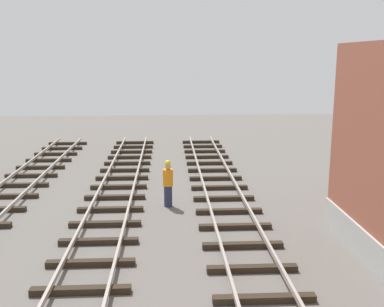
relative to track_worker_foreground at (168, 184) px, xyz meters
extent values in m
cube|color=#2D2319|center=(2.28, -7.34, -0.84)|extent=(2.50, 0.24, 0.18)
cube|color=#2D2319|center=(2.28, -5.75, -0.84)|extent=(2.50, 0.24, 0.18)
cube|color=#2D2319|center=(2.28, -4.17, -0.84)|extent=(2.50, 0.24, 0.18)
cube|color=#2D2319|center=(2.28, -2.58, -0.84)|extent=(2.50, 0.24, 0.18)
cube|color=#2D2319|center=(2.28, -1.00, -0.84)|extent=(2.50, 0.24, 0.18)
cube|color=#2D2319|center=(2.28, 0.59, -0.84)|extent=(2.50, 0.24, 0.18)
cube|color=#2D2319|center=(2.28, 2.17, -0.84)|extent=(2.50, 0.24, 0.18)
cube|color=#2D2319|center=(2.28, 3.76, -0.84)|extent=(2.50, 0.24, 0.18)
cube|color=#2D2319|center=(2.28, 5.35, -0.84)|extent=(2.50, 0.24, 0.18)
cube|color=#2D2319|center=(2.28, 6.93, -0.84)|extent=(2.50, 0.24, 0.18)
cube|color=#2D2319|center=(2.28, 8.52, -0.84)|extent=(2.50, 0.24, 0.18)
cube|color=#2D2319|center=(2.28, 10.10, -0.84)|extent=(2.50, 0.24, 0.18)
cube|color=#2D2319|center=(2.28, 11.69, -0.84)|extent=(2.50, 0.24, 0.18)
cube|color=#2D2319|center=(2.28, 13.27, -0.84)|extent=(2.50, 0.24, 0.18)
cube|color=#2D2319|center=(-2.21, -6.69, -0.84)|extent=(2.50, 0.24, 0.18)
cube|color=#2D2319|center=(-2.21, -5.15, -0.84)|extent=(2.50, 0.24, 0.18)
cube|color=#2D2319|center=(-2.21, -3.62, -0.84)|extent=(2.50, 0.24, 0.18)
cube|color=#2D2319|center=(-2.21, -2.08, -0.84)|extent=(2.50, 0.24, 0.18)
cube|color=#2D2319|center=(-2.21, -0.54, -0.84)|extent=(2.50, 0.24, 0.18)
cube|color=#2D2319|center=(-2.21, 1.00, -0.84)|extent=(2.50, 0.24, 0.18)
cube|color=#2D2319|center=(-2.21, 2.53, -0.84)|extent=(2.50, 0.24, 0.18)
cube|color=#2D2319|center=(-2.21, 4.07, -0.84)|extent=(2.50, 0.24, 0.18)
cube|color=#2D2319|center=(-2.21, 5.61, -0.84)|extent=(2.50, 0.24, 0.18)
cube|color=#2D2319|center=(-2.21, 7.15, -0.84)|extent=(2.50, 0.24, 0.18)
cube|color=#2D2319|center=(-2.21, 8.69, -0.84)|extent=(2.50, 0.24, 0.18)
cube|color=#2D2319|center=(-2.21, 10.22, -0.84)|extent=(2.50, 0.24, 0.18)
cube|color=#2D2319|center=(-2.21, 11.76, -0.84)|extent=(2.50, 0.24, 0.18)
cube|color=#2D2319|center=(-2.21, 13.30, -0.84)|extent=(2.50, 0.24, 0.18)
cube|color=#2D2319|center=(-6.69, 1.38, -0.84)|extent=(2.50, 0.24, 0.18)
cube|color=#2D2319|center=(-6.69, 3.07, -0.84)|extent=(2.50, 0.24, 0.18)
cube|color=#2D2319|center=(-6.69, 4.76, -0.84)|extent=(2.50, 0.24, 0.18)
cube|color=#2D2319|center=(-6.69, 6.46, -0.84)|extent=(2.50, 0.24, 0.18)
cube|color=#2D2319|center=(-6.69, 8.15, -0.84)|extent=(2.50, 0.24, 0.18)
cube|color=#2D2319|center=(-6.69, 9.84, -0.84)|extent=(2.50, 0.24, 0.18)
cube|color=#2D2319|center=(-6.69, 11.53, -0.84)|extent=(2.50, 0.24, 0.18)
cube|color=#2D2319|center=(-6.69, 13.22, -0.84)|extent=(2.50, 0.24, 0.18)
cylinder|color=#262D4C|center=(0.00, 0.00, -0.50)|extent=(0.32, 0.32, 0.85)
cylinder|color=orange|center=(0.00, 0.00, 0.25)|extent=(0.40, 0.40, 0.65)
sphere|color=tan|center=(0.00, 0.00, 0.69)|extent=(0.24, 0.24, 0.24)
sphere|color=yellow|center=(0.00, 0.00, 0.83)|extent=(0.22, 0.22, 0.22)
camera|label=1|loc=(0.00, -17.20, 4.87)|focal=42.60mm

